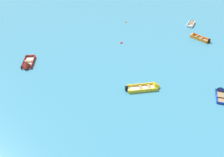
# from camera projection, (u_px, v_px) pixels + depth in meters

# --- Properties ---
(rowboat_orange_near_right) EXTENTS (2.83, 3.20, 0.94)m
(rowboat_orange_near_right) POSITION_uv_depth(u_px,v_px,m) (196.00, 37.00, 40.66)
(rowboat_orange_near_right) COLOR gray
(rowboat_orange_near_right) RESTS_ON ground_plane
(rowboat_maroon_far_back) EXTENTS (1.46, 3.59, 1.18)m
(rowboat_maroon_far_back) POSITION_uv_depth(u_px,v_px,m) (27.00, 66.00, 33.41)
(rowboat_maroon_far_back) COLOR beige
(rowboat_maroon_far_back) RESTS_ON ground_plane
(rowboat_yellow_foreground_center) EXTENTS (4.10, 1.68, 1.09)m
(rowboat_yellow_foreground_center) POSITION_uv_depth(u_px,v_px,m) (150.00, 87.00, 29.51)
(rowboat_yellow_foreground_center) COLOR beige
(rowboat_yellow_foreground_center) RESTS_ON ground_plane
(rowboat_white_midfield_right) EXTENTS (2.08, 3.03, 0.87)m
(rowboat_white_midfield_right) POSITION_uv_depth(u_px,v_px,m) (192.00, 23.00, 45.57)
(rowboat_white_midfield_right) COLOR beige
(rowboat_white_midfield_right) RESTS_ON ground_plane
(rowboat_deep_blue_back_row_right) EXTENTS (1.68, 3.00, 0.91)m
(rowboat_deep_blue_back_row_right) POSITION_uv_depth(u_px,v_px,m) (220.00, 92.00, 28.81)
(rowboat_deep_blue_back_row_right) COLOR #99754C
(rowboat_deep_blue_back_row_right) RESTS_ON ground_plane
(mooring_buoy_central) EXTENTS (0.38, 0.38, 0.38)m
(mooring_buoy_central) POSITION_uv_depth(u_px,v_px,m) (125.00, 22.00, 46.17)
(mooring_buoy_central) COLOR orange
(mooring_buoy_central) RESTS_ON ground_plane
(mooring_buoy_between_boats_right) EXTENTS (0.42, 0.42, 0.42)m
(mooring_buoy_between_boats_right) POSITION_uv_depth(u_px,v_px,m) (121.00, 43.00, 39.26)
(mooring_buoy_between_boats_right) COLOR red
(mooring_buoy_between_boats_right) RESTS_ON ground_plane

